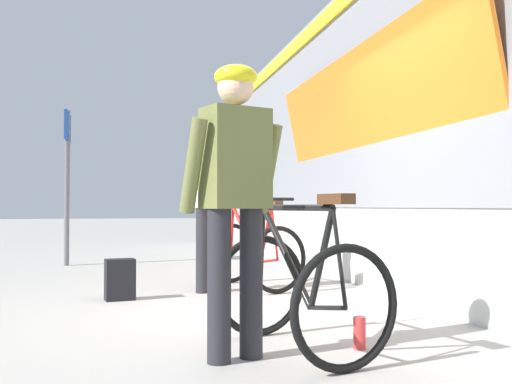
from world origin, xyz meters
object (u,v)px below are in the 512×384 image
(cyclist_near_in_olive, at_px, (235,183))
(water_bottle_near_the_bikes, at_px, (359,333))
(bicycle_far_red, at_px, (253,252))
(backpack_on_platform, at_px, (120,279))
(cyclist_far_in_white, at_px, (211,193))
(bicycle_near_black, at_px, (298,288))
(platform_sign_post, at_px, (67,161))

(cyclist_near_in_olive, bearing_deg, water_bottle_near_the_bikes, 6.63)
(bicycle_far_red, distance_m, backpack_on_platform, 1.56)
(cyclist_far_in_white, xyz_separation_m, backpack_on_platform, (-0.95, -0.34, -0.85))
(backpack_on_platform, relative_size, water_bottle_near_the_bikes, 1.95)
(backpack_on_platform, bearing_deg, cyclist_far_in_white, 9.94)
(backpack_on_platform, bearing_deg, cyclist_near_in_olive, -84.18)
(bicycle_near_black, relative_size, backpack_on_platform, 3.03)
(cyclist_far_in_white, relative_size, water_bottle_near_the_bikes, 8.61)
(bicycle_far_red, bearing_deg, platform_sign_post, 126.71)
(bicycle_far_red, height_order, platform_sign_post, platform_sign_post)
(cyclist_near_in_olive, distance_m, backpack_on_platform, 2.66)
(bicycle_near_black, height_order, bicycle_far_red, same)
(water_bottle_near_the_bikes, xyz_separation_m, platform_sign_post, (-2.34, 5.92, 1.52))
(bicycle_far_red, distance_m, water_bottle_near_the_bikes, 2.88)
(bicycle_near_black, distance_m, platform_sign_post, 6.35)
(bicycle_near_black, bearing_deg, cyclist_far_in_white, 93.32)
(bicycle_far_red, bearing_deg, cyclist_far_in_white, -159.47)
(bicycle_near_black, bearing_deg, backpack_on_platform, 115.30)
(cyclist_near_in_olive, bearing_deg, platform_sign_post, 104.14)
(bicycle_near_black, xyz_separation_m, backpack_on_platform, (-1.10, 2.34, -0.20))
(water_bottle_near_the_bikes, bearing_deg, platform_sign_post, 111.62)
(cyclist_near_in_olive, height_order, water_bottle_near_the_bikes, cyclist_near_in_olive)
(cyclist_far_in_white, bearing_deg, water_bottle_near_the_bikes, -78.05)
(bicycle_near_black, xyz_separation_m, water_bottle_near_the_bikes, (0.41, 0.01, -0.30))
(platform_sign_post, bearing_deg, backpack_on_platform, -76.97)
(bicycle_near_black, distance_m, backpack_on_platform, 2.59)
(cyclist_near_in_olive, height_order, platform_sign_post, platform_sign_post)
(cyclist_near_in_olive, xyz_separation_m, bicycle_far_red, (0.76, 2.96, -0.65))
(backpack_on_platform, bearing_deg, bicycle_far_red, 10.17)
(cyclist_far_in_white, xyz_separation_m, water_bottle_near_the_bikes, (0.57, -2.67, -0.95))
(bicycle_far_red, bearing_deg, water_bottle_near_the_bikes, -88.67)
(water_bottle_near_the_bikes, bearing_deg, cyclist_far_in_white, 101.95)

